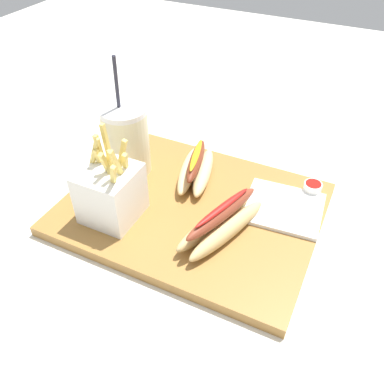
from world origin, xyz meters
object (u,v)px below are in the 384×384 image
Objects in this scene: hot_dog_1 at (222,222)px; hot_dog_2 at (196,168)px; fries_basket at (111,192)px; napkin_stack at (283,208)px; ketchup_cup_1 at (313,188)px; soda_cup at (126,140)px.

hot_dog_1 is 0.16m from hot_dog_2.
napkin_stack is (-0.27, -0.14, -0.05)m from fries_basket.
fries_basket reaches higher than ketchup_cup_1.
hot_dog_2 is 0.22m from ketchup_cup_1.
fries_basket is at bearing 110.73° from soda_cup.
hot_dog_1 is at bearing -168.04° from fries_basket.
fries_basket is at bearing 61.75° from hot_dog_2.
napkin_stack is (-0.08, -0.10, -0.02)m from hot_dog_1.
fries_basket is 0.37m from ketchup_cup_1.
fries_basket is at bearing 11.96° from hot_dog_1.
soda_cup reaches higher than hot_dog_2.
soda_cup is 0.32m from napkin_stack.
ketchup_cup_1 is (-0.22, -0.05, -0.01)m from hot_dog_2.
hot_dog_1 is at bearing 131.08° from hot_dog_2.
soda_cup reaches higher than ketchup_cup_1.
ketchup_cup_1 is 0.25× the size of napkin_stack.
soda_cup is 1.73× the size of napkin_stack.
ketchup_cup_1 is at bearing -166.03° from hot_dog_2.
fries_basket is 1.04× the size of hot_dog_2.
fries_basket is 0.31m from napkin_stack.
fries_basket is (-0.05, 0.12, -0.02)m from soda_cup.
soda_cup is at bearing -69.27° from fries_basket.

